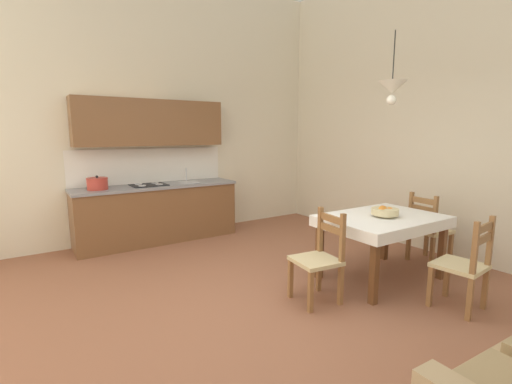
# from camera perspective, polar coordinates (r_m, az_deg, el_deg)

# --- Properties ---
(ground_plane) EXTENTS (6.40, 6.60, 0.10)m
(ground_plane) POSITION_cam_1_polar(r_m,az_deg,el_deg) (3.87, 1.57, -17.56)
(ground_plane) COLOR #935B42
(wall_back) EXTENTS (6.40, 0.12, 4.21)m
(wall_back) POSITION_cam_1_polar(r_m,az_deg,el_deg) (6.22, -15.20, 12.75)
(wall_back) COLOR beige
(wall_back) RESTS_ON ground_plane
(wall_right) EXTENTS (0.12, 6.60, 4.21)m
(wall_right) POSITION_cam_1_polar(r_m,az_deg,el_deg) (5.72, 27.40, 12.39)
(wall_right) COLOR beige
(wall_right) RESTS_ON ground_plane
(kitchen_cabinetry) EXTENTS (2.49, 0.63, 2.20)m
(kitchen_cabinetry) POSITION_cam_1_polar(r_m,az_deg,el_deg) (5.89, -15.50, 0.73)
(kitchen_cabinetry) COLOR brown
(kitchen_cabinetry) RESTS_ON ground_plane
(dining_table) EXTENTS (1.38, 1.00, 0.75)m
(dining_table) POSITION_cam_1_polar(r_m,az_deg,el_deg) (4.45, 19.18, -5.15)
(dining_table) COLOR brown
(dining_table) RESTS_ON ground_plane
(dining_chair_tv_side) EXTENTS (0.47, 0.47, 0.93)m
(dining_chair_tv_side) POSITION_cam_1_polar(r_m,az_deg,el_deg) (3.77, 9.88, -10.31)
(dining_chair_tv_side) COLOR #D1BC89
(dining_chair_tv_side) RESTS_ON ground_plane
(dining_chair_window_side) EXTENTS (0.46, 0.46, 0.93)m
(dining_chair_window_side) POSITION_cam_1_polar(r_m,az_deg,el_deg) (5.27, 25.46, -5.41)
(dining_chair_window_side) COLOR #D1BC89
(dining_chair_window_side) RESTS_ON ground_plane
(dining_chair_camera_side) EXTENTS (0.46, 0.46, 0.93)m
(dining_chair_camera_side) POSITION_cam_1_polar(r_m,az_deg,el_deg) (4.06, 29.92, -10.02)
(dining_chair_camera_side) COLOR #D1BC89
(dining_chair_camera_side) RESTS_ON ground_plane
(fruit_bowl) EXTENTS (0.30, 0.30, 0.12)m
(fruit_bowl) POSITION_cam_1_polar(r_m,az_deg,el_deg) (4.38, 19.58, -2.92)
(fruit_bowl) COLOR beige
(fruit_bowl) RESTS_ON dining_table
(pendant_lamp) EXTENTS (0.32, 0.32, 0.81)m
(pendant_lamp) POSITION_cam_1_polar(r_m,az_deg,el_deg) (4.51, 20.61, 15.04)
(pendant_lamp) COLOR black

